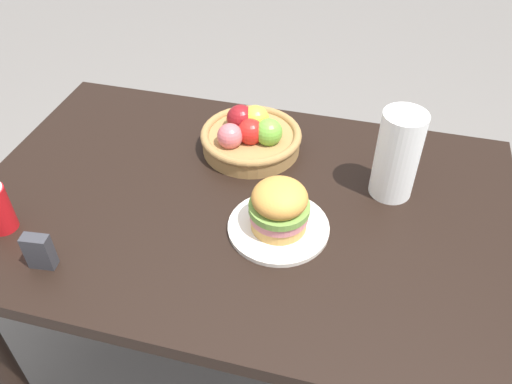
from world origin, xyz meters
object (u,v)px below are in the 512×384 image
(paper_towel_roll, at_px, (397,155))
(sandwich, at_px, (279,206))
(plate, at_px, (278,227))
(napkin_holder, at_px, (39,251))
(fruit_basket, at_px, (251,136))

(paper_towel_roll, bearing_deg, sandwich, -140.15)
(plate, relative_size, sandwich, 1.70)
(sandwich, bearing_deg, plate, 0.00)
(sandwich, relative_size, paper_towel_roll, 0.61)
(napkin_holder, bearing_deg, plate, 20.20)
(sandwich, distance_m, fruit_basket, 0.34)
(plate, height_order, sandwich, sandwich)
(fruit_basket, distance_m, paper_towel_roll, 0.42)
(plate, xyz_separation_m, fruit_basket, (-0.15, 0.30, 0.04))
(sandwich, bearing_deg, napkin_holder, -153.30)
(paper_towel_roll, relative_size, napkin_holder, 2.67)
(plate, xyz_separation_m, paper_towel_roll, (0.25, 0.21, 0.11))
(fruit_basket, relative_size, paper_towel_roll, 1.21)
(plate, height_order, napkin_holder, napkin_holder)
(plate, bearing_deg, paper_towel_roll, 39.85)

